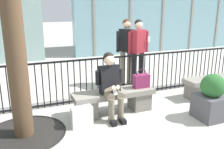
# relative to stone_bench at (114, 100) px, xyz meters

# --- Properties ---
(ground_plane) EXTENTS (60.00, 60.00, 0.00)m
(ground_plane) POSITION_rel_stone_bench_xyz_m (0.00, 0.00, -0.27)
(ground_plane) COLOR #B2ADA3
(stone_bench) EXTENTS (1.60, 0.44, 0.45)m
(stone_bench) POSITION_rel_stone_bench_xyz_m (0.00, 0.00, 0.00)
(stone_bench) COLOR gray
(stone_bench) RESTS_ON ground
(seated_person_with_phone) EXTENTS (0.52, 0.66, 1.21)m
(seated_person_with_phone) POSITION_rel_stone_bench_xyz_m (-0.12, -0.13, 0.38)
(seated_person_with_phone) COLOR #6B6051
(seated_person_with_phone) RESTS_ON ground
(handbag_on_bench) EXTENTS (0.32, 0.15, 0.38)m
(handbag_on_bench) POSITION_rel_stone_bench_xyz_m (0.58, -0.01, 0.32)
(handbag_on_bench) COLOR #7A234C
(handbag_on_bench) RESTS_ON stone_bench
(shopping_bag) EXTENTS (0.36, 0.18, 0.47)m
(shopping_bag) POSITION_rel_stone_bench_xyz_m (-0.73, -0.31, -0.08)
(shopping_bag) COLOR white
(shopping_bag) RESTS_ON ground
(bystander_at_railing) EXTENTS (0.55, 0.42, 1.71)m
(bystander_at_railing) POSITION_rel_stone_bench_xyz_m (0.97, 1.50, 0.73)
(bystander_at_railing) COLOR #6B6051
(bystander_at_railing) RESTS_ON ground
(bystander_further_back) EXTENTS (0.55, 0.36, 1.71)m
(bystander_further_back) POSITION_rel_stone_bench_xyz_m (1.17, 1.23, 0.73)
(bystander_further_back) COLOR black
(bystander_further_back) RESTS_ON ground
(plaza_railing) EXTENTS (8.42, 0.04, 0.95)m
(plaza_railing) POSITION_rel_stone_bench_xyz_m (0.00, 0.76, 0.21)
(plaza_railing) COLOR black
(plaza_railing) RESTS_ON ground
(stone_bench_far) EXTENTS (1.60, 0.44, 0.45)m
(stone_bench_far) POSITION_rel_stone_bench_xyz_m (2.54, -0.01, 0.00)
(stone_bench_far) COLOR gray
(stone_bench_far) RESTS_ON ground
(planter) EXTENTS (0.51, 0.51, 0.85)m
(planter) POSITION_rel_stone_bench_xyz_m (1.55, -0.90, 0.12)
(planter) COLOR #4C4C51
(planter) RESTS_ON ground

